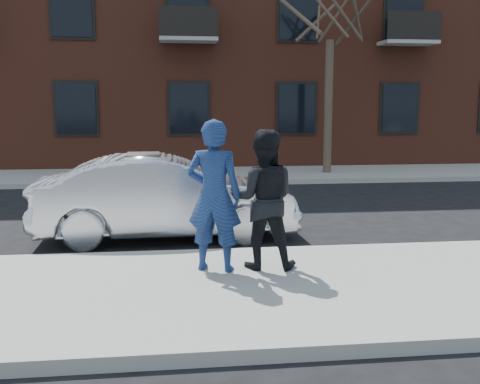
{
  "coord_description": "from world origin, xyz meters",
  "views": [
    {
      "loc": [
        -0.52,
        -6.71,
        2.32
      ],
      "look_at": [
        0.35,
        0.4,
        1.21
      ],
      "focal_mm": 42.0,
      "sensor_mm": 36.0,
      "label": 1
    }
  ],
  "objects": [
    {
      "name": "man_hoodie",
      "position": [
        0.02,
        0.51,
        1.15
      ],
      "size": [
        0.84,
        0.68,
        2.0
      ],
      "rotation": [
        0.0,
        0.0,
        2.82
      ],
      "color": "navy",
      "rests_on": "near_sidewalk"
    },
    {
      "name": "near_curb",
      "position": [
        0.0,
        1.55,
        0.07
      ],
      "size": [
        50.0,
        0.1,
        0.15
      ],
      "primitive_type": "cube",
      "color": "#999691",
      "rests_on": "ground"
    },
    {
      "name": "man_peacoat",
      "position": [
        0.68,
        0.55,
        1.08
      ],
      "size": [
        1.01,
        0.84,
        1.86
      ],
      "rotation": [
        0.0,
        0.0,
        2.98
      ],
      "color": "black",
      "rests_on": "near_sidewalk"
    },
    {
      "name": "street_tree",
      "position": [
        4.5,
        11.0,
        5.52
      ],
      "size": [
        3.6,
        3.6,
        6.8
      ],
      "color": "#372C20",
      "rests_on": "far_sidewalk"
    },
    {
      "name": "apartment_building",
      "position": [
        2.0,
        18.0,
        6.16
      ],
      "size": [
        24.3,
        10.3,
        12.3
      ],
      "color": "brown",
      "rests_on": "ground"
    },
    {
      "name": "far_sidewalk",
      "position": [
        0.0,
        11.25,
        0.07
      ],
      "size": [
        50.0,
        3.5,
        0.15
      ],
      "primitive_type": "cube",
      "color": "gray",
      "rests_on": "ground"
    },
    {
      "name": "far_curb",
      "position": [
        0.0,
        9.45,
        0.07
      ],
      "size": [
        50.0,
        0.1,
        0.15
      ],
      "primitive_type": "cube",
      "color": "#999691",
      "rests_on": "ground"
    },
    {
      "name": "near_sidewalk",
      "position": [
        0.0,
        -0.25,
        0.07
      ],
      "size": [
        50.0,
        3.5,
        0.15
      ],
      "primitive_type": "cube",
      "color": "gray",
      "rests_on": "ground"
    },
    {
      "name": "silver_sedan",
      "position": [
        -0.63,
        2.99,
        0.74
      ],
      "size": [
        4.53,
        1.74,
        1.47
      ],
      "primitive_type": "imported",
      "rotation": [
        0.0,
        0.0,
        1.61
      ],
      "color": "silver",
      "rests_on": "ground"
    },
    {
      "name": "ground",
      "position": [
        0.0,
        0.0,
        0.0
      ],
      "size": [
        100.0,
        100.0,
        0.0
      ],
      "primitive_type": "plane",
      "color": "black",
      "rests_on": "ground"
    }
  ]
}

